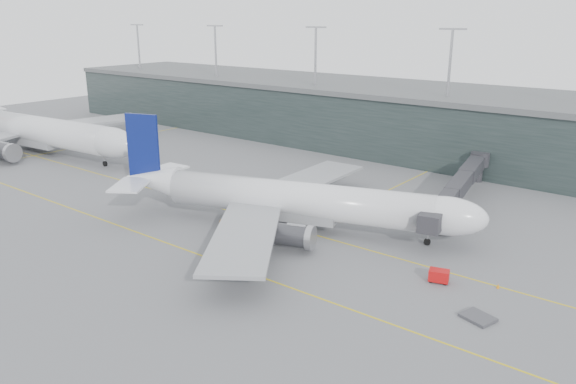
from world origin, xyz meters
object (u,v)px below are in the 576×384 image
Objects in this scene: second_aircraft at (35,130)px; gse_cart at (439,275)px; main_aircraft at (295,200)px; jet_bridge at (469,184)px.

second_aircraft is 25.46× the size of gse_cart.
second_aircraft is at bearing 160.00° from main_aircraft.
main_aircraft reaches higher than gse_cart.
main_aircraft reaches higher than jet_bridge.
main_aircraft is at bearing -7.11° from second_aircraft.
gse_cart is at bearing -27.04° from main_aircraft.
jet_bridge is 30.45m from gse_cart.
main_aircraft is 20.77× the size of gse_cart.
jet_bridge reaches higher than gse_cart.
main_aircraft is 1.30× the size of jet_bridge.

